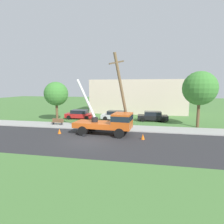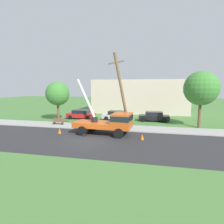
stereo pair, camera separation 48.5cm
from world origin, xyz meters
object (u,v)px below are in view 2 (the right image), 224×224
at_px(utility_truck, 110,122).
at_px(traffic_cone_behind, 60,131).
at_px(parked_sedan_black, 154,116).
at_px(roadside_tree_near, 201,88).
at_px(roadside_tree_far, 58,94).
at_px(park_bench, 59,122).
at_px(traffic_cone_ahead, 142,137).
at_px(parked_sedan_red, 81,114).
at_px(leaning_utility_pole, 122,92).
at_px(parked_sedan_silver, 117,115).

xyz_separation_m(utility_truck, traffic_cone_behind, (-5.58, -0.71, -1.13)).
bearing_deg(traffic_cone_behind, parked_sedan_black, 43.95).
relative_size(roadside_tree_near, roadside_tree_far, 1.21).
xyz_separation_m(park_bench, roadside_tree_near, (17.98, 2.37, 4.43)).
bearing_deg(traffic_cone_ahead, traffic_cone_behind, 176.60).
relative_size(parked_sedan_red, roadside_tree_near, 0.63).
height_order(park_bench, roadside_tree_near, roadside_tree_near).
xyz_separation_m(park_bench, roadside_tree_far, (-1.51, 2.80, 3.59)).
xyz_separation_m(traffic_cone_ahead, parked_sedan_black, (1.08, 10.33, 0.43)).
distance_m(traffic_cone_ahead, roadside_tree_near, 10.66).
distance_m(traffic_cone_ahead, park_bench, 12.27).
distance_m(leaning_utility_pole, park_bench, 9.89).
distance_m(park_bench, roadside_tree_far, 4.79).
relative_size(leaning_utility_pole, parked_sedan_red, 1.99).
bearing_deg(roadside_tree_near, park_bench, -172.50).
bearing_deg(roadside_tree_far, traffic_cone_ahead, -29.90).
xyz_separation_m(utility_truck, roadside_tree_near, (10.11, 5.73, 3.49)).
xyz_separation_m(leaning_utility_pole, parked_sedan_red, (-7.83, 7.03, -3.84)).
height_order(utility_truck, traffic_cone_behind, utility_truck).
bearing_deg(parked_sedan_red, utility_truck, -51.97).
xyz_separation_m(utility_truck, traffic_cone_ahead, (3.49, -1.25, -1.13)).
distance_m(traffic_cone_behind, park_bench, 4.68).
distance_m(roadside_tree_near, roadside_tree_far, 19.51).
bearing_deg(leaning_utility_pole, roadside_tree_far, 156.83).
xyz_separation_m(traffic_cone_behind, parked_sedan_black, (10.16, 9.79, 0.43)).
xyz_separation_m(utility_truck, parked_sedan_red, (-6.85, 8.76, -0.70)).
bearing_deg(leaning_utility_pole, utility_truck, -119.41).
distance_m(parked_sedan_red, parked_sedan_silver, 5.87).
relative_size(utility_truck, parked_sedan_silver, 1.51).
relative_size(leaning_utility_pole, roadside_tree_near, 1.26).
xyz_separation_m(traffic_cone_ahead, roadside_tree_far, (-12.88, 7.41, 3.77)).
xyz_separation_m(leaning_utility_pole, park_bench, (-8.85, 1.63, -4.09)).
relative_size(parked_sedan_silver, roadside_tree_near, 0.64).
bearing_deg(roadside_tree_far, park_bench, -61.70).
bearing_deg(roadside_tree_near, leaning_utility_pole, -156.34).
bearing_deg(utility_truck, traffic_cone_ahead, -19.62).
bearing_deg(roadside_tree_far, parked_sedan_black, 11.82).
height_order(parked_sedan_red, park_bench, parked_sedan_red).
bearing_deg(parked_sedan_black, traffic_cone_behind, -136.05).
bearing_deg(roadside_tree_far, parked_sedan_silver, 17.84).
relative_size(utility_truck, traffic_cone_ahead, 12.04).
height_order(parked_sedan_silver, roadside_tree_near, roadside_tree_near).
bearing_deg(park_bench, parked_sedan_black, 24.67).
relative_size(parked_sedan_silver, roadside_tree_far, 0.77).
bearing_deg(park_bench, roadside_tree_far, 118.30).
bearing_deg(parked_sedan_red, traffic_cone_ahead, -44.05).
bearing_deg(traffic_cone_behind, roadside_tree_near, 22.31).
relative_size(parked_sedan_silver, park_bench, 2.80).
bearing_deg(parked_sedan_red, roadside_tree_near, -10.14).
relative_size(traffic_cone_ahead, parked_sedan_black, 0.13).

